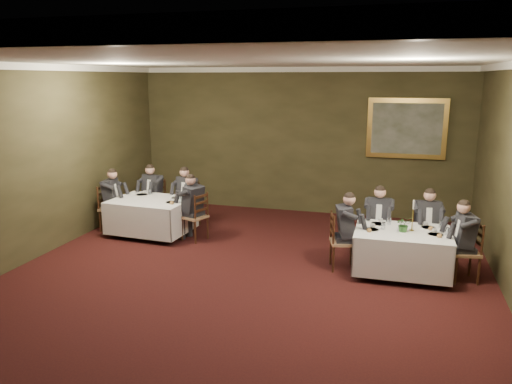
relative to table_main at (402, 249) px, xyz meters
The scene contains 28 objects.
ground 2.88m from the table_main, 150.32° to the right, with size 10.00×10.00×0.00m, color black.
ceiling 4.17m from the table_main, 150.32° to the right, with size 8.00×10.00×0.10m, color silver.
back_wall 4.55m from the table_main, 124.58° to the left, with size 8.00×0.10×3.50m, color #302C18.
left_wall 6.75m from the table_main, 167.71° to the right, with size 0.10×10.00×3.50m, color #302C18.
crown_molding 4.13m from the table_main, 150.32° to the right, with size 8.00×10.00×0.12m.
table_main is the anchor object (origin of this frame).
table_second 5.14m from the table_main, behind, with size 1.70×1.34×0.67m.
chair_main_backleft 0.92m from the table_main, 117.98° to the left, with size 0.44×0.42×1.00m.
diner_main_backleft 0.90m from the table_main, 118.32° to the left, with size 0.42×0.48×1.35m.
chair_main_backright 0.92m from the table_main, 62.95° to the left, with size 0.50×0.48×1.00m.
diner_main_backright 0.90m from the table_main, 62.52° to the left, with size 0.47×0.53×1.35m.
chair_main_endleft 1.01m from the table_main, behind, with size 0.52×0.53×1.00m.
diner_main_endleft 0.98m from the table_main, behind, with size 0.57×0.51×1.35m.
chair_main_endright 1.01m from the table_main, ahead, with size 0.51×0.52×1.00m.
diner_main_endright 0.98m from the table_main, ahead, with size 0.56×0.50×1.35m.
chair_sec_backleft 5.71m from the table_main, 162.82° to the left, with size 0.52×0.50×1.00m.
diner_sec_backleft 5.70m from the table_main, 162.94° to the left, with size 0.49×0.55×1.35m.
chair_sec_backright 4.87m from the table_main, 160.45° to the left, with size 0.52×0.51×1.00m.
diner_sec_backright 4.87m from the table_main, 160.59° to the left, with size 0.50×0.56×1.35m.
chair_sec_endright 4.13m from the table_main, 169.38° to the left, with size 0.54×0.55×1.00m.
diner_sec_endright 4.14m from the table_main, 169.36° to the left, with size 0.58×0.53×1.35m.
chair_sec_endleft 6.16m from the table_main, behind, with size 0.49×0.50×1.00m.
diner_sec_endleft 6.15m from the table_main, behind, with size 0.54×0.47×1.35m.
centerpiece 0.45m from the table_main, 79.06° to the right, with size 0.25×0.21×0.27m, color #2D5926.
candlestick 0.54m from the table_main, 25.41° to the left, with size 0.08×0.08×0.54m.
place_setting_table_main 0.62m from the table_main, 136.44° to the left, with size 0.33×0.31×0.14m.
place_setting_table_second 5.58m from the table_main, 167.32° to the left, with size 0.33×0.31×0.14m.
painting 3.91m from the table_main, 90.00° to the left, with size 1.75×0.09×1.36m.
Camera 1 is at (2.30, -6.89, 3.25)m, focal length 35.00 mm.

